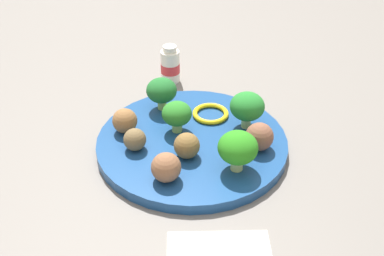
{
  "coord_description": "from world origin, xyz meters",
  "views": [
    {
      "loc": [
        -0.58,
        -0.01,
        0.44
      ],
      "look_at": [
        0.0,
        0.0,
        0.04
      ],
      "focal_mm": 45.92,
      "sensor_mm": 36.0,
      "label": 1
    }
  ],
  "objects_px": {
    "plate": "(192,144)",
    "yogurt_bottle": "(170,66)",
    "broccoli_floret_center": "(247,107)",
    "meatball_front_right": "(166,167)",
    "broccoli_floret_mid_right": "(238,148)",
    "meatball_center": "(259,137)",
    "meatball_back_right": "(187,146)",
    "meatball_front_left": "(125,121)",
    "broccoli_floret_front_right": "(162,91)",
    "meatball_back_left": "(135,140)",
    "broccoli_floret_far_rim": "(177,114)",
    "pepper_ring_near_rim": "(211,114)"
  },
  "relations": [
    {
      "from": "meatball_front_right",
      "to": "broccoli_floret_far_rim",
      "type": "bearing_deg",
      "value": -4.63
    },
    {
      "from": "broccoli_floret_far_rim",
      "to": "yogurt_bottle",
      "type": "distance_m",
      "value": 0.18
    },
    {
      "from": "meatball_back_left",
      "to": "yogurt_bottle",
      "type": "bearing_deg",
      "value": -9.31
    },
    {
      "from": "meatball_center",
      "to": "broccoli_floret_far_rim",
      "type": "bearing_deg",
      "value": 70.98
    },
    {
      "from": "plate",
      "to": "broccoli_floret_center",
      "type": "height_order",
      "value": "broccoli_floret_center"
    },
    {
      "from": "broccoli_floret_front_right",
      "to": "broccoli_floret_center",
      "type": "bearing_deg",
      "value": -110.44
    },
    {
      "from": "meatball_back_right",
      "to": "meatball_front_right",
      "type": "relative_size",
      "value": 0.92
    },
    {
      "from": "plate",
      "to": "pepper_ring_near_rim",
      "type": "xyz_separation_m",
      "value": [
        0.06,
        -0.03,
        0.01
      ]
    },
    {
      "from": "meatball_back_left",
      "to": "meatball_back_right",
      "type": "height_order",
      "value": "meatball_back_right"
    },
    {
      "from": "meatball_center",
      "to": "broccoli_floret_front_right",
      "type": "bearing_deg",
      "value": 54.71
    },
    {
      "from": "meatball_front_right",
      "to": "meatball_back_right",
      "type": "bearing_deg",
      "value": -27.17
    },
    {
      "from": "plate",
      "to": "meatball_center",
      "type": "height_order",
      "value": "meatball_center"
    },
    {
      "from": "broccoli_floret_mid_right",
      "to": "broccoli_floret_center",
      "type": "height_order",
      "value": "same"
    },
    {
      "from": "meatball_back_left",
      "to": "meatball_back_right",
      "type": "xyz_separation_m",
      "value": [
        -0.02,
        -0.07,
        0.0
      ]
    },
    {
      "from": "plate",
      "to": "yogurt_bottle",
      "type": "xyz_separation_m",
      "value": [
        0.2,
        0.04,
        0.02
      ]
    },
    {
      "from": "yogurt_bottle",
      "to": "broccoli_floret_center",
      "type": "bearing_deg",
      "value": -143.39
    },
    {
      "from": "meatball_back_right",
      "to": "meatball_front_right",
      "type": "height_order",
      "value": "meatball_front_right"
    },
    {
      "from": "plate",
      "to": "broccoli_floret_front_right",
      "type": "xyz_separation_m",
      "value": [
        0.08,
        0.05,
        0.04
      ]
    },
    {
      "from": "broccoli_floret_front_right",
      "to": "meatball_front_left",
      "type": "xyz_separation_m",
      "value": [
        -0.06,
        0.05,
        -0.01
      ]
    },
    {
      "from": "meatball_front_left",
      "to": "meatball_front_right",
      "type": "height_order",
      "value": "meatball_front_right"
    },
    {
      "from": "meatball_front_right",
      "to": "broccoli_floret_front_right",
      "type": "bearing_deg",
      "value": 5.89
    },
    {
      "from": "plate",
      "to": "yogurt_bottle",
      "type": "relative_size",
      "value": 4.06
    },
    {
      "from": "broccoli_floret_mid_right",
      "to": "meatball_back_left",
      "type": "relative_size",
      "value": 1.77
    },
    {
      "from": "broccoli_floret_front_right",
      "to": "pepper_ring_near_rim",
      "type": "relative_size",
      "value": 0.93
    },
    {
      "from": "broccoli_floret_far_rim",
      "to": "meatball_center",
      "type": "relative_size",
      "value": 1.2
    },
    {
      "from": "pepper_ring_near_rim",
      "to": "yogurt_bottle",
      "type": "height_order",
      "value": "yogurt_bottle"
    },
    {
      "from": "meatball_back_left",
      "to": "broccoli_floret_far_rim",
      "type": "bearing_deg",
      "value": -51.36
    },
    {
      "from": "broccoli_floret_front_right",
      "to": "broccoli_floret_far_rim",
      "type": "xyz_separation_m",
      "value": [
        -0.06,
        -0.03,
        -0.0
      ]
    },
    {
      "from": "plate",
      "to": "meatball_back_left",
      "type": "distance_m",
      "value": 0.09
    },
    {
      "from": "broccoli_floret_mid_right",
      "to": "broccoli_floret_far_rim",
      "type": "relative_size",
      "value": 1.19
    },
    {
      "from": "broccoli_floret_center",
      "to": "meatball_front_right",
      "type": "bearing_deg",
      "value": 137.68
    },
    {
      "from": "broccoli_floret_mid_right",
      "to": "meatball_front_right",
      "type": "height_order",
      "value": "broccoli_floret_mid_right"
    },
    {
      "from": "meatball_front_right",
      "to": "pepper_ring_near_rim",
      "type": "bearing_deg",
      "value": -21.28
    },
    {
      "from": "broccoli_floret_mid_right",
      "to": "broccoli_floret_center",
      "type": "xyz_separation_m",
      "value": [
        0.1,
        -0.02,
        0.0
      ]
    },
    {
      "from": "plate",
      "to": "meatball_center",
      "type": "xyz_separation_m",
      "value": [
        -0.02,
        -0.1,
        0.03
      ]
    },
    {
      "from": "meatball_back_right",
      "to": "broccoli_floret_mid_right",
      "type": "bearing_deg",
      "value": -111.24
    },
    {
      "from": "broccoli_floret_far_rim",
      "to": "meatball_front_right",
      "type": "relative_size",
      "value": 1.22
    },
    {
      "from": "broccoli_floret_far_rim",
      "to": "meatball_back_left",
      "type": "relative_size",
      "value": 1.49
    },
    {
      "from": "plate",
      "to": "yogurt_bottle",
      "type": "height_order",
      "value": "yogurt_bottle"
    },
    {
      "from": "broccoli_floret_far_rim",
      "to": "broccoli_floret_mid_right",
      "type": "bearing_deg",
      "value": -136.14
    },
    {
      "from": "broccoli_floret_front_right",
      "to": "broccoli_floret_mid_right",
      "type": "bearing_deg",
      "value": -143.39
    },
    {
      "from": "broccoli_floret_far_rim",
      "to": "pepper_ring_near_rim",
      "type": "xyz_separation_m",
      "value": [
        0.04,
        -0.05,
        -0.03
      ]
    },
    {
      "from": "broccoli_floret_front_right",
      "to": "pepper_ring_near_rim",
      "type": "height_order",
      "value": "broccoli_floret_front_right"
    },
    {
      "from": "broccoli_floret_far_rim",
      "to": "yogurt_bottle",
      "type": "relative_size",
      "value": 0.7
    },
    {
      "from": "meatball_back_left",
      "to": "yogurt_bottle",
      "type": "relative_size",
      "value": 0.47
    },
    {
      "from": "meatball_back_left",
      "to": "meatball_front_left",
      "type": "distance_m",
      "value": 0.05
    },
    {
      "from": "meatball_front_left",
      "to": "yogurt_bottle",
      "type": "bearing_deg",
      "value": -17.24
    },
    {
      "from": "meatball_back_right",
      "to": "pepper_ring_near_rim",
      "type": "distance_m",
      "value": 0.11
    },
    {
      "from": "broccoli_floret_mid_right",
      "to": "meatball_center",
      "type": "height_order",
      "value": "broccoli_floret_mid_right"
    },
    {
      "from": "broccoli_floret_front_right",
      "to": "pepper_ring_near_rim",
      "type": "distance_m",
      "value": 0.08
    }
  ]
}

